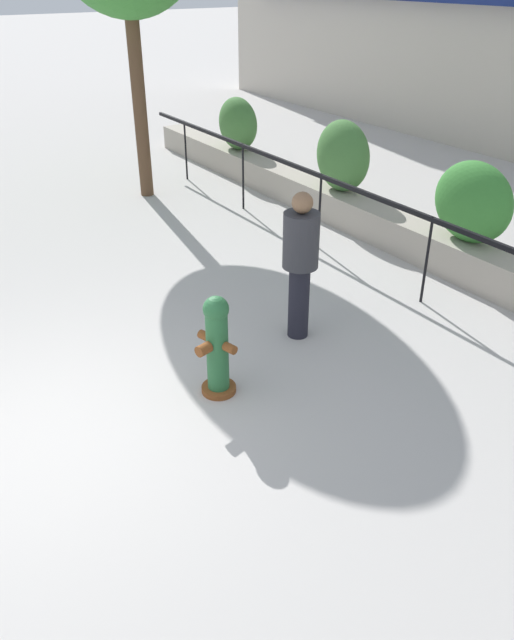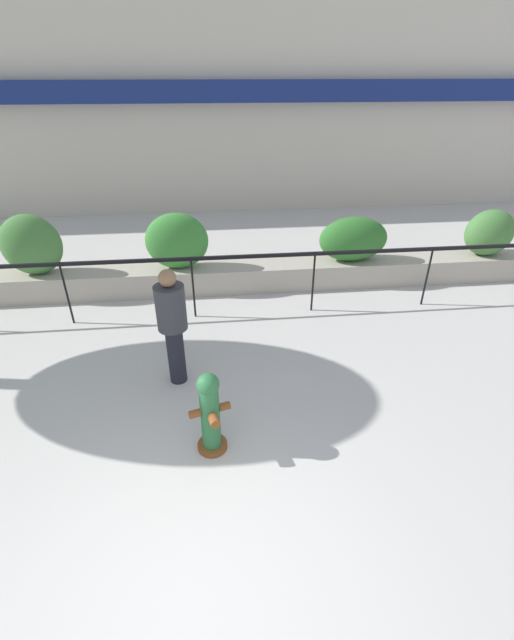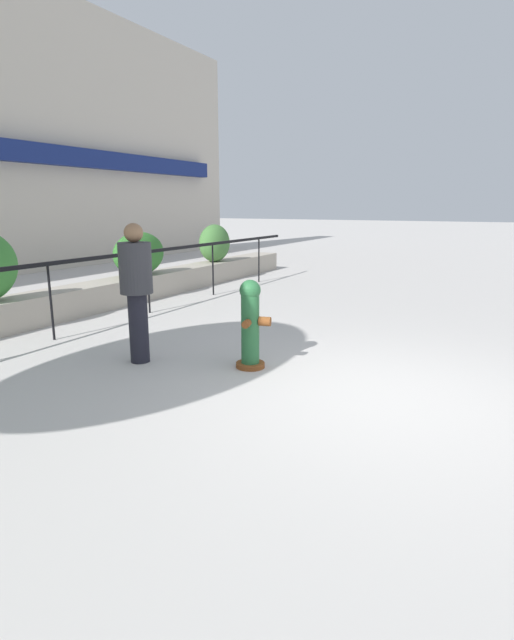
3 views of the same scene
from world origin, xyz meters
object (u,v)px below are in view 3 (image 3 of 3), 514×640
Objects in this scene: hedge_bush_4 at (215,243)px; pedestrian at (136,285)px; hedge_bush_3 at (139,254)px; fire_hydrant at (251,323)px.

hedge_bush_4 is 6.92m from pedestrian.
hedge_bush_3 is 1.35× the size of hedge_bush_4.
hedge_bush_3 is 4.48m from pedestrian.
hedge_bush_3 is 5.20m from fire_hydrant.
fire_hydrant is (-2.93, -4.27, -0.40)m from hedge_bush_3.
hedge_bush_3 is at bearing 40.80° from pedestrian.
fire_hydrant is at bearing -124.45° from hedge_bush_3.
hedge_bush_3 reaches higher than fire_hydrant.
pedestrian is (-3.39, -2.93, 0.04)m from hedge_bush_3.
hedge_bush_4 reaches higher than hedge_bush_3.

